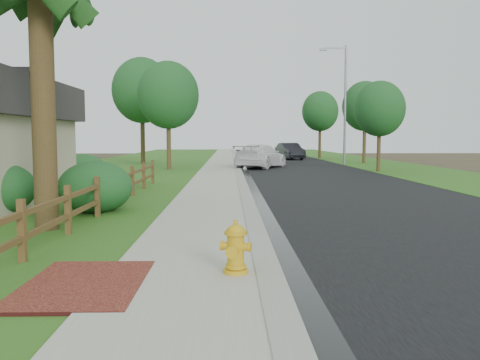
{
  "coord_description": "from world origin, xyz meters",
  "views": [
    {
      "loc": [
        -0.2,
        -7.91,
        2.1
      ],
      "look_at": [
        0.06,
        3.63,
        1.14
      ],
      "focal_mm": 38.0,
      "sensor_mm": 36.0,
      "label": 1
    }
  ],
  "objects_px": {
    "dark_car_mid": "(262,154)",
    "ranch_fence": "(108,190)",
    "streetlight": "(343,98)",
    "white_suv": "(261,156)",
    "fire_hydrant": "(236,249)"
  },
  "relations": [
    {
      "from": "fire_hydrant",
      "to": "streetlight",
      "type": "distance_m",
      "value": 33.02
    },
    {
      "from": "white_suv",
      "to": "streetlight",
      "type": "xyz_separation_m",
      "value": [
        6.53,
        4.1,
        4.31
      ]
    },
    {
      "from": "white_suv",
      "to": "streetlight",
      "type": "distance_m",
      "value": 8.84
    },
    {
      "from": "white_suv",
      "to": "dark_car_mid",
      "type": "distance_m",
      "value": 7.66
    },
    {
      "from": "fire_hydrant",
      "to": "white_suv",
      "type": "relative_size",
      "value": 0.14
    },
    {
      "from": "fire_hydrant",
      "to": "streetlight",
      "type": "height_order",
      "value": "streetlight"
    },
    {
      "from": "fire_hydrant",
      "to": "streetlight",
      "type": "bearing_deg",
      "value": 74.69
    },
    {
      "from": "dark_car_mid",
      "to": "white_suv",
      "type": "bearing_deg",
      "value": 71.09
    },
    {
      "from": "dark_car_mid",
      "to": "ranch_fence",
      "type": "bearing_deg",
      "value": 63.07
    },
    {
      "from": "streetlight",
      "to": "white_suv",
      "type": "bearing_deg",
      "value": -147.85
    },
    {
      "from": "ranch_fence",
      "to": "dark_car_mid",
      "type": "height_order",
      "value": "dark_car_mid"
    },
    {
      "from": "dark_car_mid",
      "to": "streetlight",
      "type": "height_order",
      "value": "streetlight"
    },
    {
      "from": "ranch_fence",
      "to": "fire_hydrant",
      "type": "xyz_separation_m",
      "value": [
        3.5,
        -6.93,
        -0.15
      ]
    },
    {
      "from": "ranch_fence",
      "to": "dark_car_mid",
      "type": "bearing_deg",
      "value": 77.6
    },
    {
      "from": "fire_hydrant",
      "to": "dark_car_mid",
      "type": "relative_size",
      "value": 0.19
    }
  ]
}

